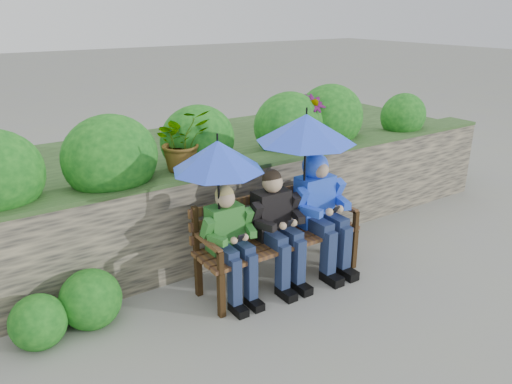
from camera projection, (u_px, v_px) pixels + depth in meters
ground at (262, 287)px, 4.80m from camera, size 60.00×60.00×0.00m
garden_backdrop at (183, 184)px, 5.85m from camera, size 8.00×2.88×1.71m
park_bench at (276, 231)px, 4.81m from camera, size 1.68×0.49×0.89m
boy_left at (230, 238)px, 4.43m from camera, size 0.47×0.55×1.08m
boy_middle at (277, 223)px, 4.68m from camera, size 0.51×0.60×1.13m
boy_right at (321, 204)px, 4.94m from camera, size 0.56×0.68×1.20m
umbrella_left at (218, 156)px, 4.17m from camera, size 0.80×0.80×0.88m
umbrella_right at (306, 128)px, 4.62m from camera, size 0.95×0.95×0.98m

